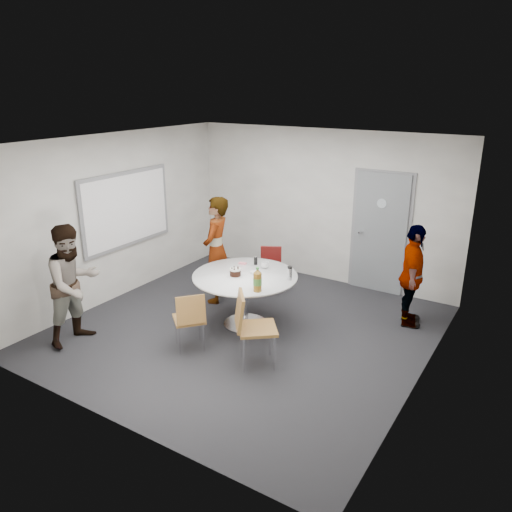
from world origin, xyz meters
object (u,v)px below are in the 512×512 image
Objects in this scene: chair_near_left at (190,316)px; door at (380,233)px; whiteboard at (127,209)px; table at (246,282)px; person_main at (216,250)px; person_left at (74,284)px; chair_near_right at (250,322)px; person_right at (412,276)px; chair_far at (271,265)px.

door is at bearing 18.33° from chair_near_left.
table is (2.39, -0.06, -0.76)m from whiteboard.
whiteboard is 1.25× the size of table.
person_left is (-0.82, -2.14, -0.03)m from person_main.
table is 1.10m from chair_near_right.
door is 4.25m from whiteboard.
door reaches higher than person_right.
door is 1.36m from person_right.
person_main is at bearing -171.33° from chair_near_right.
chair_near_right is 2.49m from person_left.
door is 1.92m from chair_far.
person_left is at bearing -111.89° from chair_near_right.
chair_far is (-0.14, 2.34, -0.04)m from chair_near_left.
door is 2.64m from table.
person_main reaches higher than chair_far.
whiteboard reaches higher than table.
chair_far is at bearing 44.29° from chair_near_left.
table is at bearing 28.33° from chair_near_left.
chair_near_left is 2.35m from chair_far.
person_right reaches higher than chair_near_left.
chair_far is at bearing -146.33° from door.
chair_far is 0.51× the size of person_right.
person_left is at bearing 111.85° from person_right.
person_main is at bearing 65.00° from chair_near_left.
chair_near_left is 0.87m from chair_near_right.
person_right is (0.85, -1.03, -0.26)m from door.
chair_far is at bearing 73.73° from person_right.
chair_near_left is at bearing -120.58° from chair_near_right.
chair_near_right is (3.03, -0.95, -0.85)m from whiteboard.
whiteboard is at bearing 4.29° from chair_far.
person_left is 1.09× the size of person_right.
door is 3.68m from chair_near_left.
person_left reaches higher than chair_near_left.
chair_near_right is 2.11m from person_main.
chair_near_left is at bearing -26.49° from whiteboard.
person_right is (2.02, 1.32, 0.08)m from table.
door is 1.39× the size of table.
person_left is (-1.37, -2.94, 0.37)m from chair_far.
table reaches higher than chair_far.
chair_near_right reaches higher than chair_far.
person_right reaches higher than chair_near_right.
chair_far is 3.27m from person_left.
person_main is at bearing 27.96° from chair_far.
chair_near_right is 0.64× the size of person_right.
whiteboard is 4.64m from person_right.
person_main reaches higher than chair_near_right.
table is 0.91× the size of person_left.
table is 1.39m from chair_far.
chair_near_left is at bearing -65.70° from person_left.
person_main is at bearing 17.27° from whiteboard.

